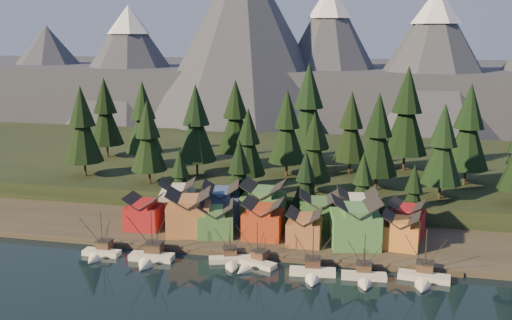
% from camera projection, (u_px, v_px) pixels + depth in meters
% --- Properties ---
extents(ground, '(500.00, 500.00, 0.00)m').
position_uv_depth(ground, '(249.00, 290.00, 106.96)').
color(ground, black).
rests_on(ground, ground).
extents(shore_strip, '(400.00, 50.00, 1.50)m').
position_uv_depth(shore_strip, '(285.00, 220.00, 144.91)').
color(shore_strip, '#322D24').
rests_on(shore_strip, ground).
extents(hillside, '(420.00, 100.00, 6.00)m').
position_uv_depth(hillside, '(310.00, 168.00, 192.08)').
color(hillside, black).
rests_on(hillside, ground).
extents(dock, '(80.00, 4.00, 1.00)m').
position_uv_depth(dock, '(267.00, 255.00, 122.57)').
color(dock, '#4B4136').
rests_on(dock, ground).
extents(mountain_ridge, '(560.00, 190.00, 90.00)m').
position_uv_depth(mountain_ridge, '(333.00, 74.00, 305.78)').
color(mountain_ridge, '#454959').
rests_on(mountain_ridge, ground).
extents(boat_0, '(8.33, 9.07, 10.53)m').
position_uv_depth(boat_0, '(99.00, 247.00, 122.66)').
color(boat_0, white).
rests_on(boat_0, ground).
extents(boat_1, '(9.73, 10.53, 12.38)m').
position_uv_depth(boat_1, '(150.00, 251.00, 119.76)').
color(boat_1, silver).
rests_on(boat_1, ground).
extents(boat_2, '(9.64, 10.00, 9.93)m').
position_uv_depth(boat_2, '(231.00, 255.00, 118.88)').
color(boat_2, silver).
rests_on(boat_2, ground).
extents(boat_3, '(9.60, 9.99, 10.24)m').
position_uv_depth(boat_3, '(253.00, 258.00, 117.23)').
color(boat_3, silver).
rests_on(boat_3, ground).
extents(boat_4, '(9.64, 10.33, 10.82)m').
position_uv_depth(boat_4, '(313.00, 267.00, 112.48)').
color(boat_4, white).
rests_on(boat_4, ground).
extents(boat_5, '(9.17, 9.86, 10.13)m').
position_uv_depth(boat_5, '(364.00, 271.00, 110.63)').
color(boat_5, silver).
rests_on(boat_5, ground).
extents(boat_6, '(10.38, 11.09, 11.35)m').
position_uv_depth(boat_6, '(424.00, 272.00, 109.97)').
color(boat_6, beige).
rests_on(boat_6, ground).
extents(house_front_0, '(8.39, 7.97, 8.08)m').
position_uv_depth(house_front_0, '(144.00, 211.00, 135.67)').
color(house_front_0, maroon).
rests_on(house_front_0, shore_strip).
extents(house_front_1, '(11.83, 11.54, 10.23)m').
position_uv_depth(house_front_1, '(189.00, 211.00, 132.06)').
color(house_front_1, '#A9693C').
rests_on(house_front_1, shore_strip).
extents(house_front_2, '(9.68, 9.73, 7.85)m').
position_uv_depth(house_front_2, '(216.00, 218.00, 130.85)').
color(house_front_2, '#42743F').
rests_on(house_front_2, shore_strip).
extents(house_front_3, '(8.66, 8.25, 8.80)m').
position_uv_depth(house_front_3, '(263.00, 218.00, 129.52)').
color(house_front_3, '#A03518').
rests_on(house_front_3, shore_strip).
extents(house_front_4, '(7.50, 8.08, 7.60)m').
position_uv_depth(house_front_4, '(305.00, 226.00, 125.76)').
color(house_front_4, '#995E36').
rests_on(house_front_4, shore_strip).
extents(house_front_5, '(11.98, 11.25, 10.79)m').
position_uv_depth(house_front_5, '(355.00, 221.00, 123.98)').
color(house_front_5, '#468146').
rests_on(house_front_5, shore_strip).
extents(house_front_6, '(8.63, 8.25, 7.80)m').
position_uv_depth(house_front_6, '(401.00, 229.00, 123.42)').
color(house_front_6, '#C77833').
rests_on(house_front_6, shore_strip).
extents(house_back_0, '(10.42, 10.17, 9.47)m').
position_uv_depth(house_back_0, '(178.00, 198.00, 144.15)').
color(house_back_0, beige).
rests_on(house_back_0, shore_strip).
extents(house_back_1, '(10.50, 10.58, 9.90)m').
position_uv_depth(house_back_1, '(221.00, 202.00, 139.89)').
color(house_back_1, '#374D82').
rests_on(house_back_1, shore_strip).
extents(house_back_2, '(10.08, 9.26, 10.66)m').
position_uv_depth(house_back_2, '(263.00, 202.00, 138.22)').
color(house_back_2, '#41723E').
rests_on(house_back_2, shore_strip).
extents(house_back_3, '(10.05, 9.20, 9.19)m').
position_uv_depth(house_back_3, '(319.00, 211.00, 133.81)').
color(house_back_3, '#3B6C3A').
rests_on(house_back_3, shore_strip).
extents(house_back_4, '(10.20, 9.89, 9.96)m').
position_uv_depth(house_back_4, '(357.00, 210.00, 133.53)').
color(house_back_4, beige).
rests_on(house_back_4, shore_strip).
extents(house_back_5, '(8.98, 9.06, 8.51)m').
position_uv_depth(house_back_5, '(406.00, 218.00, 129.86)').
color(house_back_5, maroon).
rests_on(house_back_5, shore_strip).
extents(tree_hill_0, '(11.47, 11.47, 26.71)m').
position_uv_depth(tree_hill_0, '(82.00, 127.00, 165.26)').
color(tree_hill_0, '#332319').
rests_on(tree_hill_0, hillside).
extents(tree_hill_1, '(11.56, 11.56, 26.94)m').
position_uv_depth(tree_hill_1, '(143.00, 120.00, 177.93)').
color(tree_hill_1, '#332319').
rests_on(tree_hill_1, hillside).
extents(tree_hill_2, '(10.08, 10.08, 23.48)m').
position_uv_depth(tree_hill_2, '(148.00, 138.00, 157.15)').
color(tree_hill_2, '#332319').
rests_on(tree_hill_2, hillside).
extents(tree_hill_3, '(11.61, 11.61, 27.04)m').
position_uv_depth(tree_hill_3, '(196.00, 126.00, 166.03)').
color(tree_hill_3, '#332319').
rests_on(tree_hill_3, hillside).
extents(tree_hill_4, '(11.75, 11.75, 27.37)m').
position_uv_depth(tree_hill_4, '(236.00, 119.00, 178.59)').
color(tree_hill_4, '#332319').
rests_on(tree_hill_4, hillside).
extents(tree_hill_5, '(9.38, 9.38, 21.85)m').
position_uv_depth(tree_hill_5, '(248.00, 144.00, 153.29)').
color(tree_hill_5, '#332319').
rests_on(tree_hill_5, hillside).
extents(tree_hill_6, '(11.03, 11.03, 25.70)m').
position_uv_depth(tree_hill_6, '(287.00, 129.00, 165.43)').
color(tree_hill_6, '#332319').
rests_on(tree_hill_6, hillside).
extents(tree_hill_7, '(9.31, 9.31, 21.68)m').
position_uv_depth(tree_hill_7, '(314.00, 149.00, 147.57)').
color(tree_hill_7, '#332319').
rests_on(tree_hill_7, hillside).
extents(tree_hill_8, '(10.66, 10.66, 24.83)m').
position_uv_depth(tree_hill_8, '(351.00, 129.00, 168.37)').
color(tree_hill_8, '#332319').
rests_on(tree_hill_8, hillside).
extents(tree_hill_9, '(11.27, 11.27, 26.26)m').
position_uv_depth(tree_hill_9, '(378.00, 137.00, 150.30)').
color(tree_hill_9, '#332319').
rests_on(tree_hill_9, hillside).
extents(tree_hill_10, '(13.69, 13.69, 31.90)m').
position_uv_depth(tree_hill_10, '(407.00, 114.00, 171.75)').
color(tree_hill_10, '#332319').
rests_on(tree_hill_10, hillside).
extents(tree_hill_11, '(10.49, 10.49, 24.43)m').
position_uv_depth(tree_hill_11, '(443.00, 147.00, 142.34)').
color(tree_hill_11, '#332319').
rests_on(tree_hill_11, hillside).
extents(tree_hill_12, '(12.14, 12.14, 28.28)m').
position_uv_depth(tree_hill_12, '(468.00, 130.00, 155.44)').
color(tree_hill_12, '#332319').
rests_on(tree_hill_12, hillside).
extents(tree_hill_15, '(13.96, 13.96, 32.52)m').
position_uv_depth(tree_hill_15, '(309.00, 109.00, 179.97)').
color(tree_hill_15, '#332319').
rests_on(tree_hill_15, hillside).
extents(tree_hill_16, '(11.59, 11.59, 26.99)m').
position_uv_depth(tree_hill_16, '(105.00, 114.00, 191.28)').
color(tree_hill_16, '#332319').
rests_on(tree_hill_16, hillside).
extents(tree_shore_0, '(7.09, 7.09, 16.52)m').
position_uv_depth(tree_shore_0, '(180.00, 177.00, 148.76)').
color(tree_shore_0, '#332319').
rests_on(tree_shore_0, shore_strip).
extents(tree_shore_1, '(8.49, 8.49, 19.79)m').
position_uv_depth(tree_shore_1, '(239.00, 173.00, 144.97)').
color(tree_shore_1, '#332319').
rests_on(tree_shore_1, shore_strip).
extents(tree_shore_2, '(7.56, 7.56, 17.61)m').
position_uv_depth(tree_shore_2, '(306.00, 182.00, 141.61)').
color(tree_shore_2, '#332319').
rests_on(tree_shore_2, shore_strip).
extents(tree_shore_3, '(7.58, 7.58, 17.65)m').
position_uv_depth(tree_shore_3, '(363.00, 185.00, 138.63)').
color(tree_shore_3, '#332319').
rests_on(tree_shore_3, shore_strip).
extents(tree_shore_4, '(6.61, 6.61, 15.40)m').
position_uv_depth(tree_shore_4, '(413.00, 193.00, 136.34)').
color(tree_shore_4, '#332319').
rests_on(tree_shore_4, shore_strip).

